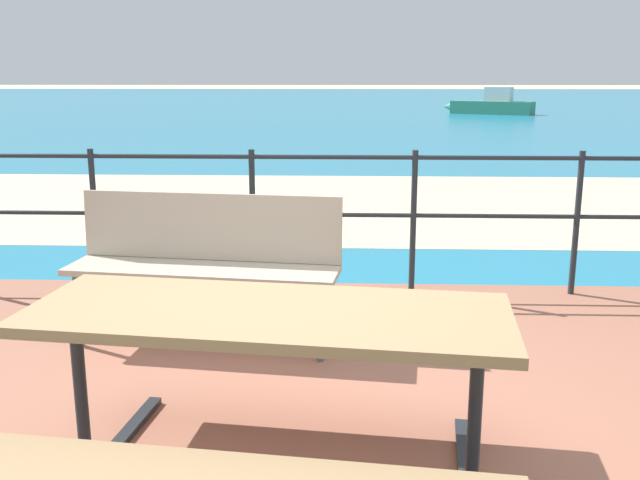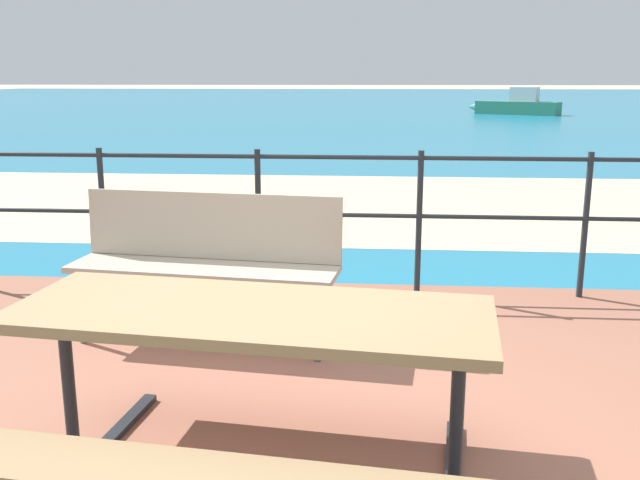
% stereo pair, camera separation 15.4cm
% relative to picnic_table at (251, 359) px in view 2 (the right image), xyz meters
% --- Properties ---
extents(ground_plane, '(240.00, 240.00, 0.00)m').
position_rel_picnic_table_xyz_m(ground_plane, '(0.18, 0.27, -0.63)').
color(ground_plane, beige).
extents(patio_paving, '(6.40, 5.20, 0.06)m').
position_rel_picnic_table_xyz_m(patio_paving, '(0.18, 0.27, -0.60)').
color(patio_paving, '#935B47').
rests_on(patio_paving, ground).
extents(sea_water, '(90.00, 90.00, 0.01)m').
position_rel_picnic_table_xyz_m(sea_water, '(0.18, 40.27, -0.63)').
color(sea_water, teal).
rests_on(sea_water, ground).
extents(beach_strip, '(54.01, 5.11, 0.01)m').
position_rel_picnic_table_xyz_m(beach_strip, '(0.18, 6.70, -0.63)').
color(beach_strip, beige).
rests_on(beach_strip, ground).
extents(picnic_table, '(1.88, 1.61, 0.77)m').
position_rel_picnic_table_xyz_m(picnic_table, '(0.00, 0.00, 0.00)').
color(picnic_table, '#8C704C').
rests_on(picnic_table, patio_paving).
extents(park_bench, '(1.64, 0.59, 0.89)m').
position_rel_picnic_table_xyz_m(park_bench, '(-0.56, 1.65, -0.02)').
color(park_bench, tan).
rests_on(park_bench, patio_paving).
extents(railing_fence, '(5.94, 0.04, 1.06)m').
position_rel_picnic_table_xyz_m(railing_fence, '(0.18, 2.68, 0.09)').
color(railing_fence, '#1E2328').
rests_on(railing_fence, patio_paving).
extents(boat_near, '(3.80, 2.56, 1.15)m').
position_rel_picnic_table_xyz_m(boat_near, '(6.40, 28.51, -0.26)').
color(boat_near, '#338466').
rests_on(boat_near, sea_water).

